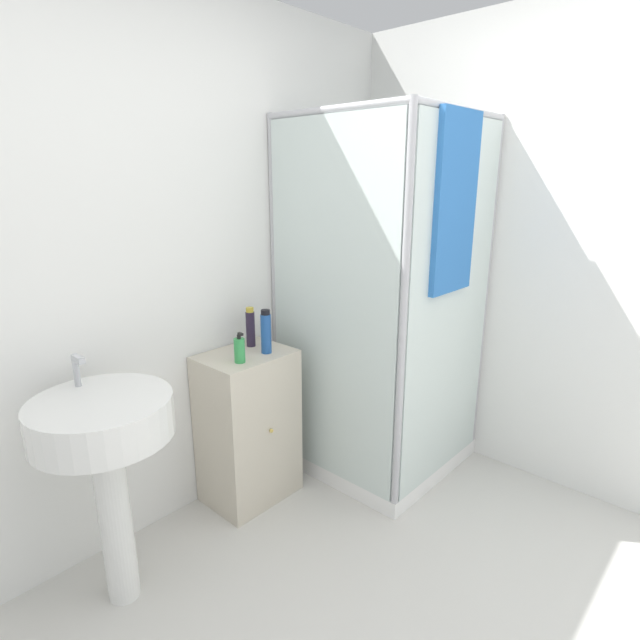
% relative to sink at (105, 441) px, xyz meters
% --- Properties ---
extents(wall_back, '(6.40, 0.06, 2.50)m').
position_rel_sink_xyz_m(wall_back, '(0.35, 0.35, 0.54)').
color(wall_back, white).
rests_on(wall_back, ground_plane).
extents(shower_enclosure, '(0.88, 0.91, 1.98)m').
position_rel_sink_xyz_m(shower_enclosure, '(1.51, -0.21, -0.15)').
color(shower_enclosure, white).
rests_on(shower_enclosure, ground_plane).
extents(vanity_cabinet, '(0.46, 0.36, 0.81)m').
position_rel_sink_xyz_m(vanity_cabinet, '(0.80, 0.14, -0.30)').
color(vanity_cabinet, beige).
rests_on(vanity_cabinet, ground_plane).
extents(sink, '(0.52, 0.52, 1.01)m').
position_rel_sink_xyz_m(sink, '(0.00, 0.00, 0.00)').
color(sink, white).
rests_on(sink, ground_plane).
extents(soap_dispenser, '(0.05, 0.05, 0.15)m').
position_rel_sink_xyz_m(soap_dispenser, '(0.70, 0.07, 0.16)').
color(soap_dispenser, green).
rests_on(soap_dispenser, vanity_cabinet).
extents(shampoo_bottle_tall_black, '(0.05, 0.05, 0.21)m').
position_rel_sink_xyz_m(shampoo_bottle_tall_black, '(0.89, 0.21, 0.20)').
color(shampoo_bottle_tall_black, '#281E33').
rests_on(shampoo_bottle_tall_black, vanity_cabinet).
extents(shampoo_bottle_blue, '(0.05, 0.05, 0.22)m').
position_rel_sink_xyz_m(shampoo_bottle_blue, '(0.88, 0.07, 0.21)').
color(shampoo_bottle_blue, '#1E4C93').
rests_on(shampoo_bottle_blue, vanity_cabinet).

